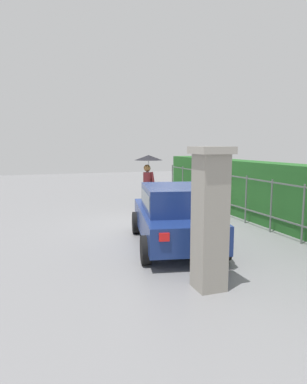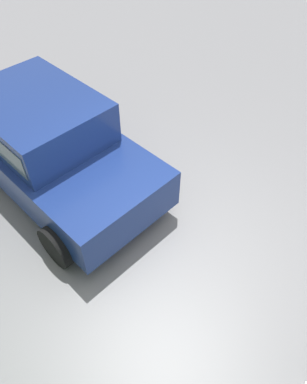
% 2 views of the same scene
% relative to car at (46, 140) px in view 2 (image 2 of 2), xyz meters
% --- Properties ---
extents(ground_plane, '(40.00, 40.00, 0.00)m').
position_rel_car_xyz_m(ground_plane, '(-2.37, 0.23, -0.80)').
color(ground_plane, slate).
extents(car, '(3.96, 2.46, 1.48)m').
position_rel_car_xyz_m(car, '(0.00, 0.00, 0.00)').
color(car, navy).
rests_on(car, ground).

